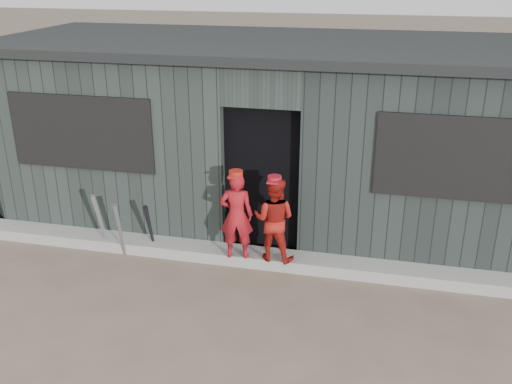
% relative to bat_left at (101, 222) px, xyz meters
% --- Properties ---
extents(ground, '(80.00, 80.00, 0.00)m').
position_rel_bat_left_xyz_m(ground, '(2.08, -1.66, -0.43)').
color(ground, brown).
rests_on(ground, ground).
extents(curb, '(8.00, 0.36, 0.15)m').
position_rel_bat_left_xyz_m(curb, '(2.08, 0.16, -0.36)').
color(curb, gray).
rests_on(curb, ground).
extents(bat_left, '(0.13, 0.27, 0.86)m').
position_rel_bat_left_xyz_m(bat_left, '(0.00, 0.00, 0.00)').
color(bat_left, gray).
rests_on(bat_left, ground).
extents(bat_mid, '(0.09, 0.25, 0.81)m').
position_rel_bat_left_xyz_m(bat_mid, '(0.32, -0.11, -0.03)').
color(bat_mid, gray).
rests_on(bat_mid, ground).
extents(bat_right, '(0.10, 0.32, 0.75)m').
position_rel_bat_left_xyz_m(bat_right, '(0.66, 0.09, -0.06)').
color(bat_right, black).
rests_on(bat_right, ground).
extents(player_red_left, '(0.45, 0.34, 1.14)m').
position_rel_bat_left_xyz_m(player_red_left, '(1.86, 0.00, 0.29)').
color(player_red_left, maroon).
rests_on(player_red_left, curb).
extents(player_red_right, '(0.56, 0.46, 1.09)m').
position_rel_bat_left_xyz_m(player_red_right, '(2.33, 0.06, 0.26)').
color(player_red_right, maroon).
rests_on(player_red_right, curb).
extents(player_grey_back, '(0.63, 0.49, 1.13)m').
position_rel_bat_left_xyz_m(player_grey_back, '(2.71, 0.75, 0.13)').
color(player_grey_back, '#A6A6A6').
rests_on(player_grey_back, ground).
extents(dugout, '(8.30, 3.30, 2.62)m').
position_rel_bat_left_xyz_m(dugout, '(2.08, 1.85, 0.86)').
color(dugout, black).
rests_on(dugout, ground).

